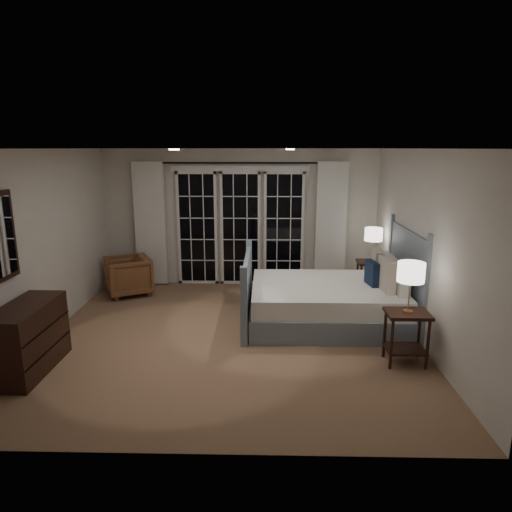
{
  "coord_description": "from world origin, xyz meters",
  "views": [
    {
      "loc": [
        0.49,
        -5.83,
        2.51
      ],
      "look_at": [
        0.34,
        0.31,
        1.05
      ],
      "focal_mm": 32.0,
      "sensor_mm": 36.0,
      "label": 1
    }
  ],
  "objects_px": {
    "lamp_left": "(411,273)",
    "lamp_right": "(374,235)",
    "nightstand_right": "(371,273)",
    "armchair": "(128,276)",
    "bed": "(330,300)",
    "dresser": "(28,338)",
    "nightstand_left": "(406,330)"
  },
  "relations": [
    {
      "from": "lamp_left",
      "to": "lamp_right",
      "type": "height_order",
      "value": "lamp_left"
    },
    {
      "from": "nightstand_right",
      "to": "lamp_left",
      "type": "xyz_separation_m",
      "value": [
        -0.14,
        -2.5,
        0.7
      ]
    },
    {
      "from": "lamp_left",
      "to": "lamp_right",
      "type": "distance_m",
      "value": 2.5
    },
    {
      "from": "lamp_right",
      "to": "armchair",
      "type": "bearing_deg",
      "value": 179.54
    },
    {
      "from": "armchair",
      "to": "bed",
      "type": "bearing_deg",
      "value": 42.43
    },
    {
      "from": "nightstand_right",
      "to": "bed",
      "type": "bearing_deg",
      "value": -125.54
    },
    {
      "from": "lamp_left",
      "to": "dresser",
      "type": "distance_m",
      "value": 4.44
    },
    {
      "from": "lamp_right",
      "to": "nightstand_left",
      "type": "bearing_deg",
      "value": -93.21
    },
    {
      "from": "bed",
      "to": "armchair",
      "type": "relative_size",
      "value": 3.2
    },
    {
      "from": "dresser",
      "to": "lamp_left",
      "type": "bearing_deg",
      "value": 3.81
    },
    {
      "from": "lamp_left",
      "to": "lamp_right",
      "type": "xyz_separation_m",
      "value": [
        0.14,
        2.5,
        -0.03
      ]
    },
    {
      "from": "nightstand_right",
      "to": "dresser",
      "type": "distance_m",
      "value": 5.3
    },
    {
      "from": "bed",
      "to": "armchair",
      "type": "height_order",
      "value": "bed"
    },
    {
      "from": "bed",
      "to": "nightstand_left",
      "type": "relative_size",
      "value": 3.68
    },
    {
      "from": "dresser",
      "to": "armchair",
      "type": "bearing_deg",
      "value": 83.84
    },
    {
      "from": "nightstand_left",
      "to": "dresser",
      "type": "relative_size",
      "value": 0.57
    },
    {
      "from": "nightstand_left",
      "to": "armchair",
      "type": "bearing_deg",
      "value": 148.08
    },
    {
      "from": "nightstand_left",
      "to": "nightstand_right",
      "type": "xyz_separation_m",
      "value": [
        0.14,
        2.5,
        -0.01
      ]
    },
    {
      "from": "armchair",
      "to": "lamp_left",
      "type": "bearing_deg",
      "value": 31.0
    },
    {
      "from": "nightstand_right",
      "to": "nightstand_left",
      "type": "bearing_deg",
      "value": -93.21
    },
    {
      "from": "nightstand_left",
      "to": "dresser",
      "type": "bearing_deg",
      "value": -176.19
    },
    {
      "from": "bed",
      "to": "lamp_right",
      "type": "distance_m",
      "value": 1.67
    },
    {
      "from": "bed",
      "to": "lamp_right",
      "type": "bearing_deg",
      "value": 54.46
    },
    {
      "from": "nightstand_right",
      "to": "armchair",
      "type": "xyz_separation_m",
      "value": [
        -4.2,
        0.03,
        -0.08
      ]
    },
    {
      "from": "bed",
      "to": "nightstand_left",
      "type": "height_order",
      "value": "bed"
    },
    {
      "from": "bed",
      "to": "dresser",
      "type": "xyz_separation_m",
      "value": [
        -3.64,
        -1.58,
        0.05
      ]
    },
    {
      "from": "lamp_left",
      "to": "nightstand_right",
      "type": "bearing_deg",
      "value": 86.79
    },
    {
      "from": "bed",
      "to": "dresser",
      "type": "height_order",
      "value": "bed"
    },
    {
      "from": "nightstand_left",
      "to": "lamp_right",
      "type": "bearing_deg",
      "value": 86.79
    },
    {
      "from": "bed",
      "to": "nightstand_right",
      "type": "bearing_deg",
      "value": 54.46
    },
    {
      "from": "bed",
      "to": "lamp_left",
      "type": "distance_m",
      "value": 1.67
    },
    {
      "from": "bed",
      "to": "lamp_right",
      "type": "relative_size",
      "value": 4.12
    }
  ]
}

